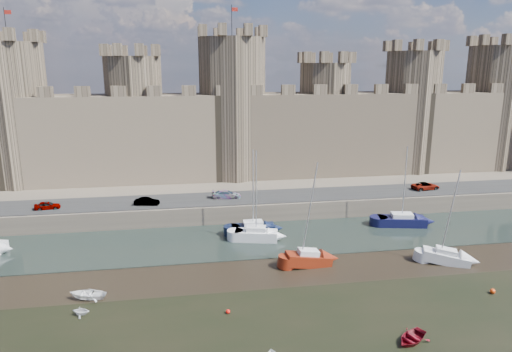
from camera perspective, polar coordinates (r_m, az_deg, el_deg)
The scene contains 18 objects.
water_channel at distance 56.98m, azimuth -2.06°, elevation -8.02°, with size 160.00×12.00×0.08m, color black.
quay at distance 90.99m, azimuth -4.92°, elevation 1.00°, with size 160.00×60.00×2.50m, color #4C443A.
road at distance 65.57m, azimuth -3.18°, elevation -2.79°, with size 160.00×7.00×0.10m, color black.
castle at distance 77.36m, azimuth -4.85°, elevation 6.61°, with size 108.50×11.00×29.00m.
car_0 at distance 66.43m, azimuth -24.63°, elevation -3.38°, with size 1.30×3.23×1.10m, color gray.
car_1 at distance 63.88m, azimuth -13.50°, elevation -3.13°, with size 1.17×3.34×1.10m, color gray.
car_2 at distance 65.54m, azimuth -3.72°, elevation -2.31°, with size 1.66×4.09×1.19m, color gray.
car_3 at distance 74.59m, azimuth 20.43°, elevation -1.18°, with size 1.98×4.30×1.19m, color gray.
sailboat_1 at distance 58.61m, azimuth -0.36°, elevation -6.54°, with size 5.49×2.20×10.96m.
sailboat_2 at distance 56.56m, azimuth 0.01°, elevation -7.28°, with size 5.55×3.20×11.25m.
sailboat_3 at distance 64.69m, azimuth 17.75°, elevation -5.27°, with size 6.53×3.61×10.82m.
sailboat_4 at distance 50.31m, azimuth 6.54°, elevation -10.18°, with size 4.99×2.14×11.46m.
sailboat_5 at distance 54.70m, azimuth 22.65°, elevation -9.27°, with size 5.22×3.72×10.51m.
dinghy_3 at distance 43.79m, azimuth -21.03°, elevation -15.52°, with size 1.28×0.78×1.48m, color silver.
dinghy_4 at distance 39.75m, azimuth 18.88°, elevation -18.65°, with size 2.12×0.62×2.97m, color maroon.
dinghy_6 at distance 46.41m, azimuth -20.27°, elevation -13.80°, with size 2.33×0.67×3.26m, color white.
buoy_1 at distance 41.54m, azimuth -3.53°, elevation -16.55°, with size 0.38×0.38×0.38m, color red.
buoy_3 at distance 49.89m, azimuth 27.47°, elevation -12.66°, with size 0.50×0.50×0.50m, color #ED3C0A.
Camera 1 is at (-6.47, -28.57, 21.05)m, focal length 32.00 mm.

